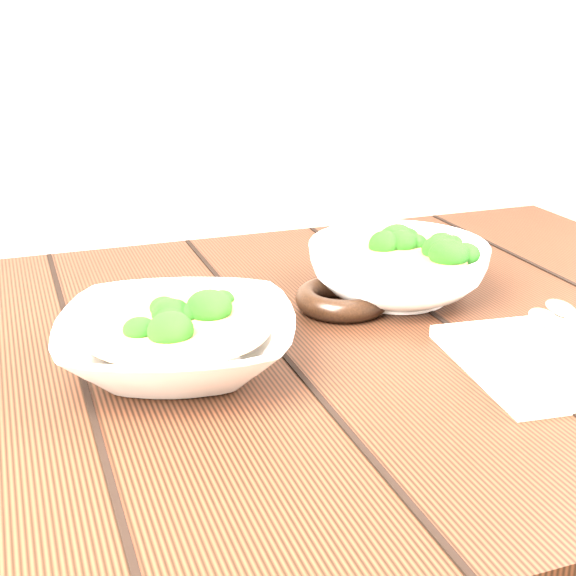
{
  "coord_description": "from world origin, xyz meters",
  "views": [
    {
      "loc": [
        -0.27,
        -0.74,
        1.1
      ],
      "look_at": [
        0.01,
        0.02,
        0.8
      ],
      "focal_mm": 50.0,
      "sensor_mm": 36.0,
      "label": 1
    }
  ],
  "objects_px": {
    "soup_bowl_front": "(177,340)",
    "napkin": "(576,357)",
    "table": "(291,438)",
    "soup_bowl_back": "(398,268)",
    "trivet": "(342,298)"
  },
  "relations": [
    {
      "from": "soup_bowl_front",
      "to": "napkin",
      "type": "distance_m",
      "value": 0.4
    },
    {
      "from": "table",
      "to": "soup_bowl_back",
      "type": "distance_m",
      "value": 0.24
    },
    {
      "from": "table",
      "to": "napkin",
      "type": "height_order",
      "value": "napkin"
    },
    {
      "from": "table",
      "to": "soup_bowl_back",
      "type": "bearing_deg",
      "value": 25.26
    },
    {
      "from": "soup_bowl_front",
      "to": "soup_bowl_back",
      "type": "relative_size",
      "value": 1.21
    },
    {
      "from": "table",
      "to": "soup_bowl_back",
      "type": "relative_size",
      "value": 5.08
    },
    {
      "from": "soup_bowl_front",
      "to": "trivet",
      "type": "bearing_deg",
      "value": 22.89
    },
    {
      "from": "soup_bowl_back",
      "to": "napkin",
      "type": "xyz_separation_m",
      "value": [
        0.08,
        -0.23,
        -0.03
      ]
    },
    {
      "from": "soup_bowl_back",
      "to": "napkin",
      "type": "distance_m",
      "value": 0.25
    },
    {
      "from": "soup_bowl_back",
      "to": "trivet",
      "type": "bearing_deg",
      "value": -168.89
    },
    {
      "from": "table",
      "to": "trivet",
      "type": "relative_size",
      "value": 10.86
    },
    {
      "from": "table",
      "to": "napkin",
      "type": "xyz_separation_m",
      "value": [
        0.25,
        -0.15,
        0.13
      ]
    },
    {
      "from": "table",
      "to": "trivet",
      "type": "distance_m",
      "value": 0.17
    },
    {
      "from": "table",
      "to": "soup_bowl_back",
      "type": "xyz_separation_m",
      "value": [
        0.17,
        0.08,
        0.16
      ]
    },
    {
      "from": "soup_bowl_front",
      "to": "soup_bowl_back",
      "type": "height_order",
      "value": "soup_bowl_back"
    }
  ]
}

